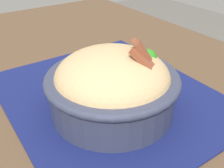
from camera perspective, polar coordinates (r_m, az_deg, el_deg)
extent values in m
cube|color=#4C3826|center=(0.50, -3.83, -3.86)|extent=(1.28, 0.85, 0.03)
cylinder|color=#412F20|center=(1.28, -2.85, 0.09)|extent=(0.04, 0.04, 0.72)
cube|color=#11194C|center=(0.49, -0.50, -2.46)|extent=(0.41, 0.35, 0.00)
cylinder|color=#2D3347|center=(0.43, 0.00, -1.87)|extent=(0.20, 0.20, 0.07)
torus|color=#2D3347|center=(0.42, 0.00, 1.31)|extent=(0.22, 0.22, 0.01)
ellipsoid|color=tan|center=(0.42, 0.00, 1.43)|extent=(0.26, 0.26, 0.09)
sphere|color=#24791C|center=(0.42, 7.62, 5.46)|extent=(0.03, 0.03, 0.03)
sphere|color=#24791C|center=(0.40, -2.19, 3.95)|extent=(0.04, 0.04, 0.04)
cylinder|color=orange|center=(0.39, -0.39, 2.86)|extent=(0.03, 0.02, 0.01)
cylinder|color=orange|center=(0.46, 0.59, 7.18)|extent=(0.01, 0.03, 0.01)
cylinder|color=orange|center=(0.38, -4.24, 1.82)|extent=(0.04, 0.02, 0.01)
cube|color=brown|center=(0.38, 7.45, 4.50)|extent=(0.05, 0.04, 0.04)
cube|color=brown|center=(0.39, 7.73, 5.32)|extent=(0.04, 0.04, 0.05)
cube|color=brown|center=(0.41, 7.60, 5.61)|extent=(0.04, 0.05, 0.04)
cube|color=brown|center=(0.42, 7.17, 6.60)|extent=(0.03, 0.05, 0.05)
cube|color=#B3B3B3|center=(0.56, -3.94, 2.61)|extent=(0.01, 0.06, 0.00)
cube|color=#B3B3B3|center=(0.54, -7.15, 1.42)|extent=(0.01, 0.01, 0.00)
cube|color=#B3B3B3|center=(0.53, -8.87, 0.78)|extent=(0.02, 0.03, 0.00)
cube|color=#B3B3B3|center=(0.53, -11.67, 0.31)|extent=(0.00, 0.02, 0.00)
cube|color=#B3B3B3|center=(0.53, -11.37, 0.05)|extent=(0.00, 0.02, 0.00)
cube|color=#B3B3B3|center=(0.52, -11.04, -0.23)|extent=(0.00, 0.02, 0.00)
cube|color=#B3B3B3|center=(0.52, -10.72, -0.49)|extent=(0.00, 0.02, 0.00)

